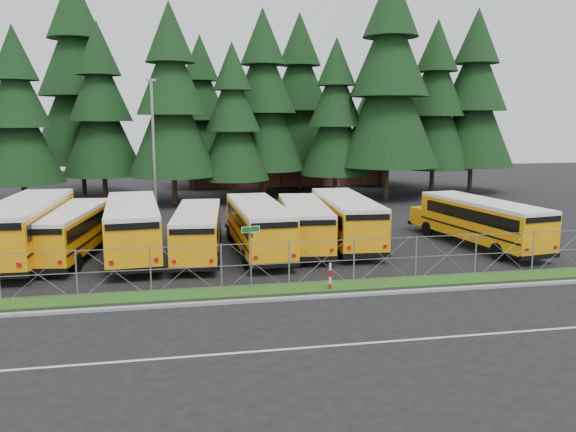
% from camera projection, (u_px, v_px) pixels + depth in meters
% --- Properties ---
extents(ground, '(120.00, 120.00, 0.00)m').
position_uv_depth(ground, '(306.00, 277.00, 26.23)').
color(ground, black).
rests_on(ground, ground).
extents(curb, '(50.00, 0.25, 0.12)m').
position_uv_depth(curb, '(322.00, 297.00, 23.22)').
color(curb, gray).
rests_on(curb, ground).
extents(grass_verge, '(50.00, 1.40, 0.06)m').
position_uv_depth(grass_verge, '(314.00, 287.00, 24.58)').
color(grass_verge, '#163F12').
rests_on(grass_verge, ground).
extents(road_lane_line, '(50.00, 0.12, 0.01)m').
position_uv_depth(road_lane_line, '(358.00, 344.00, 18.49)').
color(road_lane_line, beige).
rests_on(road_lane_line, ground).
extents(chainlink_fence, '(44.00, 0.10, 2.00)m').
position_uv_depth(chainlink_fence, '(311.00, 262.00, 25.10)').
color(chainlink_fence, '#95989E').
rests_on(chainlink_fence, ground).
extents(brick_building, '(22.00, 10.00, 6.00)m').
position_uv_depth(brick_building, '(283.00, 156.00, 65.55)').
color(brick_building, brown).
rests_on(brick_building, ground).
extents(bus_0, '(3.09, 12.09, 3.15)m').
position_uv_depth(bus_0, '(30.00, 230.00, 29.46)').
color(bus_0, orange).
rests_on(bus_0, ground).
extents(bus_1, '(3.65, 10.32, 2.65)m').
position_uv_depth(bus_1, '(73.00, 233.00, 29.87)').
color(bus_1, orange).
rests_on(bus_1, ground).
extents(bus_2, '(3.68, 11.54, 2.98)m').
position_uv_depth(bus_2, '(133.00, 229.00, 30.04)').
color(bus_2, orange).
rests_on(bus_2, ground).
extents(bus_3, '(3.14, 10.00, 2.58)m').
position_uv_depth(bus_3, '(198.00, 233.00, 30.09)').
color(bus_3, orange).
rests_on(bus_3, ground).
extents(bus_4, '(2.90, 10.72, 2.79)m').
position_uv_depth(bus_4, '(257.00, 228.00, 30.89)').
color(bus_4, orange).
rests_on(bus_4, ground).
extents(bus_5, '(3.28, 10.23, 2.64)m').
position_uv_depth(bus_5, '(303.00, 225.00, 32.11)').
color(bus_5, orange).
rests_on(bus_5, ground).
extents(bus_6, '(3.11, 10.94, 2.84)m').
position_uv_depth(bus_6, '(344.00, 221.00, 32.94)').
color(bus_6, orange).
rests_on(bus_6, ground).
extents(bus_east, '(4.14, 10.77, 2.75)m').
position_uv_depth(bus_east, '(478.00, 223.00, 32.34)').
color(bus_east, orange).
rests_on(bus_east, ground).
extents(street_sign, '(0.81, 0.54, 2.81)m').
position_uv_depth(street_sign, '(251.00, 244.00, 23.98)').
color(street_sign, '#95989E').
rests_on(street_sign, ground).
extents(striped_bollard, '(0.11, 0.11, 1.20)m').
position_uv_depth(striped_bollard, '(330.00, 277.00, 24.18)').
color(striped_bollard, '#B20C0C').
rests_on(striped_bollard, ground).
extents(light_standard, '(0.70, 0.35, 10.14)m').
position_uv_depth(light_standard, '(154.00, 144.00, 40.86)').
color(light_standard, '#95989E').
rests_on(light_standard, ground).
extents(conifer_1, '(6.63, 6.63, 14.67)m').
position_uv_depth(conifer_1, '(18.00, 119.00, 44.89)').
color(conifer_1, black).
rests_on(conifer_1, ground).
extents(conifer_2, '(7.11, 7.11, 15.73)m').
position_uv_depth(conifer_2, '(101.00, 113.00, 49.55)').
color(conifer_2, black).
rests_on(conifer_2, ground).
extents(conifer_3, '(7.65, 7.65, 16.92)m').
position_uv_depth(conifer_3, '(172.00, 105.00, 47.26)').
color(conifer_3, black).
rests_on(conifer_3, ground).
extents(conifer_4, '(6.25, 6.25, 13.82)m').
position_uv_depth(conifer_4, '(233.00, 124.00, 48.68)').
color(conifer_4, black).
rests_on(conifer_4, ground).
extents(conifer_5, '(7.85, 7.85, 17.37)m').
position_uv_depth(conifer_5, '(263.00, 104.00, 52.40)').
color(conifer_5, black).
rests_on(conifer_5, ground).
extents(conifer_6, '(6.62, 6.62, 14.64)m').
position_uv_depth(conifer_6, '(336.00, 119.00, 51.76)').
color(conifer_6, black).
rests_on(conifer_6, ground).
extents(conifer_7, '(9.28, 9.28, 20.53)m').
position_uv_depth(conifer_7, '(389.00, 86.00, 50.50)').
color(conifer_7, black).
rests_on(conifer_7, ground).
extents(conifer_8, '(7.58, 7.58, 16.76)m').
position_uv_depth(conifer_8, '(435.00, 108.00, 54.72)').
color(conifer_8, black).
rests_on(conifer_8, ground).
extents(conifer_9, '(8.11, 8.11, 17.93)m').
position_uv_depth(conifer_9, '(474.00, 102.00, 55.40)').
color(conifer_9, black).
rests_on(conifer_9, ground).
extents(conifer_10, '(9.45, 9.45, 20.89)m').
position_uv_depth(conifer_10, '(78.00, 85.00, 53.37)').
color(conifer_10, black).
rests_on(conifer_10, ground).
extents(conifer_11, '(7.19, 7.19, 15.89)m').
position_uv_depth(conifer_11, '(201.00, 113.00, 58.68)').
color(conifer_11, black).
rests_on(conifer_11, ground).
extents(conifer_12, '(8.15, 8.15, 18.03)m').
position_uv_depth(conifer_12, '(299.00, 102.00, 58.25)').
color(conifer_12, black).
rests_on(conifer_12, ground).
extents(conifer_13, '(7.89, 7.89, 17.45)m').
position_uv_depth(conifer_13, '(383.00, 106.00, 61.45)').
color(conifer_13, black).
rests_on(conifer_13, ground).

